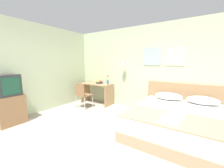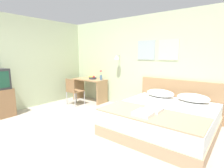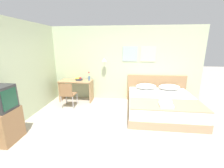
{
  "view_description": "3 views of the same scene",
  "coord_description": "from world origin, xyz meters",
  "px_view_note": "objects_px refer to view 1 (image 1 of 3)",
  "views": [
    {
      "loc": [
        1.64,
        -1.52,
        1.51
      ],
      "look_at": [
        -0.28,
        1.43,
        0.97
      ],
      "focal_mm": 22.0,
      "sensor_mm": 36.0,
      "label": 1
    },
    {
      "loc": [
        2.64,
        -1.79,
        1.59
      ],
      "look_at": [
        -0.27,
        1.92,
        0.78
      ],
      "focal_mm": 28.0,
      "sensor_mm": 36.0,
      "label": 2
    },
    {
      "loc": [
        0.33,
        -2.74,
        2.04
      ],
      "look_at": [
        -0.19,
        1.83,
        0.8
      ],
      "focal_mm": 24.0,
      "sensor_mm": 36.0,
      "label": 3
    }
  ],
  "objects_px": {
    "throw_blanket": "(175,120)",
    "tv_stand": "(10,110)",
    "folded_towel_mid_bed": "(171,120)",
    "television": "(8,85)",
    "bed": "(179,122)",
    "folded_towel_near_foot": "(176,115)",
    "flower_vase": "(108,81)",
    "desk_chair": "(82,94)",
    "desk": "(97,90)",
    "pillow_left": "(168,96)",
    "headboard": "(185,101)",
    "pillow_right": "(203,100)",
    "fruit_bowl": "(99,82)"
  },
  "relations": [
    {
      "from": "pillow_left",
      "to": "throw_blanket",
      "type": "height_order",
      "value": "pillow_left"
    },
    {
      "from": "headboard",
      "to": "throw_blanket",
      "type": "height_order",
      "value": "headboard"
    },
    {
      "from": "pillow_left",
      "to": "television",
      "type": "bearing_deg",
      "value": -141.23
    },
    {
      "from": "headboard",
      "to": "desk",
      "type": "bearing_deg",
      "value": -173.99
    },
    {
      "from": "desk",
      "to": "desk_chair",
      "type": "relative_size",
      "value": 1.38
    },
    {
      "from": "desk_chair",
      "to": "fruit_bowl",
      "type": "bearing_deg",
      "value": 77.95
    },
    {
      "from": "throw_blanket",
      "to": "tv_stand",
      "type": "relative_size",
      "value": 2.63
    },
    {
      "from": "desk",
      "to": "tv_stand",
      "type": "relative_size",
      "value": 1.61
    },
    {
      "from": "flower_vase",
      "to": "pillow_left",
      "type": "bearing_deg",
      "value": -0.39
    },
    {
      "from": "throw_blanket",
      "to": "tv_stand",
      "type": "xyz_separation_m",
      "value": [
        -3.56,
        -1.17,
        -0.17
      ]
    },
    {
      "from": "throw_blanket",
      "to": "desk_chair",
      "type": "height_order",
      "value": "desk_chair"
    },
    {
      "from": "folded_towel_mid_bed",
      "to": "bed",
      "type": "bearing_deg",
      "value": 85.74
    },
    {
      "from": "folded_towel_near_foot",
      "to": "flower_vase",
      "type": "bearing_deg",
      "value": 152.65
    },
    {
      "from": "headboard",
      "to": "desk",
      "type": "relative_size",
      "value": 1.78
    },
    {
      "from": "pillow_right",
      "to": "television",
      "type": "height_order",
      "value": "television"
    },
    {
      "from": "folded_towel_near_foot",
      "to": "headboard",
      "type": "bearing_deg",
      "value": 89.48
    },
    {
      "from": "folded_towel_near_foot",
      "to": "desk_chair",
      "type": "bearing_deg",
      "value": 169.9
    },
    {
      "from": "pillow_left",
      "to": "desk_chair",
      "type": "distance_m",
      "value": 2.65
    },
    {
      "from": "pillow_left",
      "to": "pillow_right",
      "type": "height_order",
      "value": "same"
    },
    {
      "from": "pillow_right",
      "to": "desk_chair",
      "type": "relative_size",
      "value": 0.83
    },
    {
      "from": "tv_stand",
      "to": "fruit_bowl",
      "type": "bearing_deg",
      "value": 73.34
    },
    {
      "from": "folded_towel_near_foot",
      "to": "tv_stand",
      "type": "height_order",
      "value": "tv_stand"
    },
    {
      "from": "flower_vase",
      "to": "pillow_right",
      "type": "bearing_deg",
      "value": -0.28
    },
    {
      "from": "pillow_left",
      "to": "flower_vase",
      "type": "bearing_deg",
      "value": 179.61
    },
    {
      "from": "bed",
      "to": "folded_towel_near_foot",
      "type": "distance_m",
      "value": 0.55
    },
    {
      "from": "desk_chair",
      "to": "desk",
      "type": "bearing_deg",
      "value": 85.44
    },
    {
      "from": "folded_towel_near_foot",
      "to": "folded_towel_mid_bed",
      "type": "relative_size",
      "value": 0.98
    },
    {
      "from": "headboard",
      "to": "folded_towel_mid_bed",
      "type": "height_order",
      "value": "headboard"
    },
    {
      "from": "pillow_right",
      "to": "television",
      "type": "relative_size",
      "value": 1.36
    },
    {
      "from": "folded_towel_mid_bed",
      "to": "desk",
      "type": "bearing_deg",
      "value": 152.34
    },
    {
      "from": "fruit_bowl",
      "to": "headboard",
      "type": "bearing_deg",
      "value": 5.37
    },
    {
      "from": "bed",
      "to": "desk_chair",
      "type": "relative_size",
      "value": 2.44
    },
    {
      "from": "bed",
      "to": "pillow_right",
      "type": "relative_size",
      "value": 2.92
    },
    {
      "from": "desk",
      "to": "fruit_bowl",
      "type": "relative_size",
      "value": 4.37
    },
    {
      "from": "folded_towel_near_foot",
      "to": "fruit_bowl",
      "type": "bearing_deg",
      "value": 155.91
    },
    {
      "from": "folded_towel_mid_bed",
      "to": "television",
      "type": "height_order",
      "value": "television"
    },
    {
      "from": "fruit_bowl",
      "to": "desk_chair",
      "type": "bearing_deg",
      "value": -102.05
    },
    {
      "from": "bed",
      "to": "tv_stand",
      "type": "xyz_separation_m",
      "value": [
        -3.56,
        -1.77,
        0.11
      ]
    },
    {
      "from": "television",
      "to": "flower_vase",
      "type": "bearing_deg",
      "value": 65.89
    },
    {
      "from": "pillow_right",
      "to": "throw_blanket",
      "type": "bearing_deg",
      "value": -105.9
    },
    {
      "from": "folded_towel_near_foot",
      "to": "pillow_right",
      "type": "bearing_deg",
      "value": 71.77
    },
    {
      "from": "folded_towel_near_foot",
      "to": "fruit_bowl",
      "type": "relative_size",
      "value": 1.19
    },
    {
      "from": "folded_towel_near_foot",
      "to": "desk_chair",
      "type": "distance_m",
      "value": 2.98
    },
    {
      "from": "folded_towel_mid_bed",
      "to": "television",
      "type": "bearing_deg",
      "value": -163.62
    },
    {
      "from": "folded_towel_mid_bed",
      "to": "pillow_left",
      "type": "bearing_deg",
      "value": 102.5
    },
    {
      "from": "television",
      "to": "folded_towel_near_foot",
      "type": "bearing_deg",
      "value": 20.38
    },
    {
      "from": "fruit_bowl",
      "to": "folded_towel_near_foot",
      "type": "bearing_deg",
      "value": -24.09
    },
    {
      "from": "headboard",
      "to": "pillow_right",
      "type": "relative_size",
      "value": 2.96
    },
    {
      "from": "tv_stand",
      "to": "television",
      "type": "xyz_separation_m",
      "value": [
        0.0,
        0.0,
        0.62
      ]
    },
    {
      "from": "folded_towel_near_foot",
      "to": "desk_chair",
      "type": "relative_size",
      "value": 0.38
    }
  ]
}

